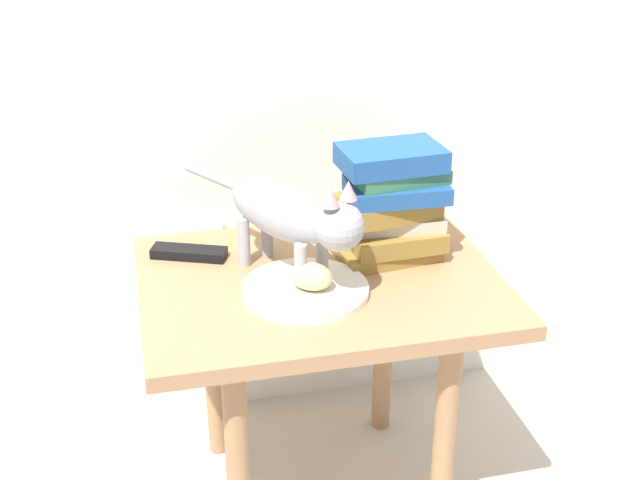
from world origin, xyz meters
TOP-DOWN VIEW (x-y plane):
  - side_table at (0.00, 0.00)m, footprint 0.69×0.53m
  - plate at (-0.04, -0.05)m, footprint 0.24×0.24m
  - bread_roll at (-0.03, -0.06)m, footprint 0.10×0.10m
  - cat at (-0.05, 0.01)m, footprint 0.28×0.42m
  - book_stack at (0.16, 0.06)m, footprint 0.22×0.16m
  - tv_remote at (-0.24, 0.14)m, footprint 0.16×0.10m

SIDE VIEW (x-z plane):
  - side_table at x=0.00m, z-range 0.18..0.72m
  - plate at x=-0.04m, z-range 0.54..0.55m
  - tv_remote at x=-0.24m, z-range 0.54..0.56m
  - bread_roll at x=-0.03m, z-range 0.55..0.60m
  - book_stack at x=0.16m, z-range 0.53..0.76m
  - cat at x=-0.05m, z-range 0.55..0.78m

